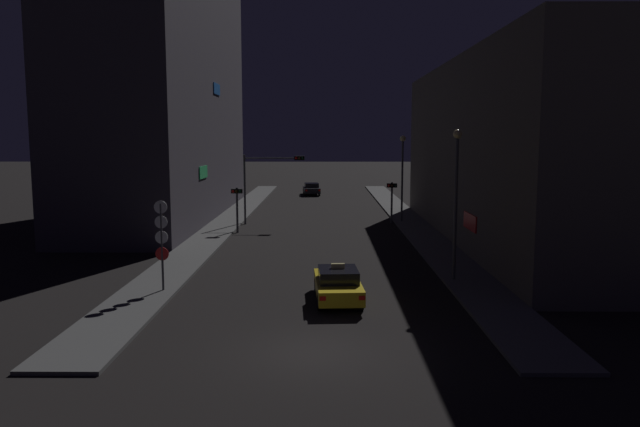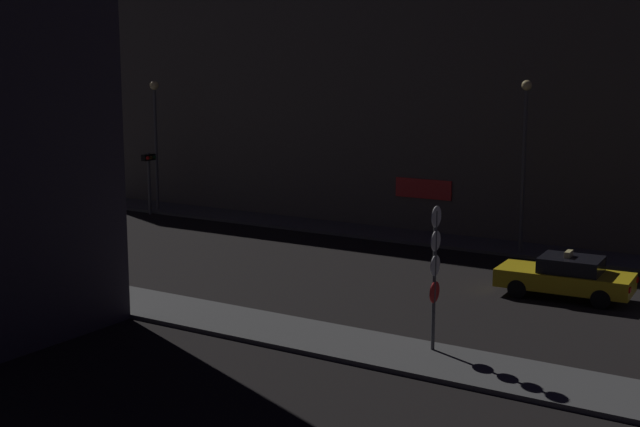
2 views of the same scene
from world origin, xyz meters
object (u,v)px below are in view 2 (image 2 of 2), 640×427
object	(u,v)px
traffic_light_left_kerb	(34,209)
traffic_light_right_kerb	(149,170)
sign_pole_left	(435,268)
street_lamp_far_block	(155,125)
street_lamp_near_block	(524,147)
taxi	(566,277)

from	to	relation	value
traffic_light_left_kerb	traffic_light_right_kerb	bearing A→B (deg)	23.21
traffic_light_right_kerb	sign_pole_left	distance (m)	25.19
sign_pole_left	traffic_light_left_kerb	bearing A→B (deg)	87.06
traffic_light_left_kerb	traffic_light_right_kerb	xyz separation A→B (m)	(11.56, 4.96, 0.01)
traffic_light_right_kerb	street_lamp_far_block	world-z (taller)	street_lamp_far_block
traffic_light_left_kerb	traffic_light_right_kerb	world-z (taller)	traffic_light_right_kerb
traffic_light_left_kerb	street_lamp_near_block	size ratio (longest dim) A/B	0.46
traffic_light_right_kerb	sign_pole_left	world-z (taller)	sign_pole_left
traffic_light_left_kerb	sign_pole_left	xyz separation A→B (m)	(-0.87, -16.95, 0.06)
street_lamp_near_block	street_lamp_far_block	bearing A→B (deg)	89.85
sign_pole_left	street_lamp_near_block	world-z (taller)	street_lamp_near_block
traffic_light_left_kerb	street_lamp_far_block	xyz separation A→B (m)	(12.39, 5.19, 2.26)
traffic_light_left_kerb	street_lamp_far_block	world-z (taller)	street_lamp_far_block
street_lamp_near_block	sign_pole_left	bearing A→B (deg)	-170.75
traffic_light_right_kerb	sign_pole_left	bearing A→B (deg)	-119.57
taxi	street_lamp_near_block	distance (m)	7.57
traffic_light_left_kerb	sign_pole_left	size ratio (longest dim) A/B	0.82
traffic_light_right_kerb	street_lamp_far_block	xyz separation A→B (m)	(0.83, 0.23, 2.25)
taxi	street_lamp_far_block	distance (m)	24.47
traffic_light_right_kerb	street_lamp_near_block	world-z (taller)	street_lamp_near_block
traffic_light_right_kerb	street_lamp_far_block	bearing A→B (deg)	15.59
traffic_light_left_kerb	street_lamp_near_block	xyz separation A→B (m)	(12.34, -14.80, 2.14)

